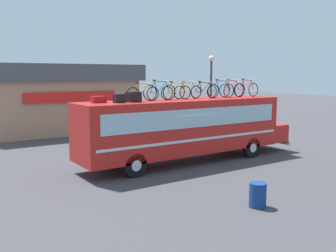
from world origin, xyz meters
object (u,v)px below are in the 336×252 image
at_px(rooftop_bicycle_3, 176,92).
at_px(rooftop_bicycle_5, 204,91).
at_px(luggage_bag_2, 119,98).
at_px(rooftop_bicycle_4, 188,91).
at_px(luggage_bag_1, 98,99).
at_px(trash_bin, 258,195).
at_px(luggage_bag_3, 133,97).
at_px(rooftop_bicycle_7, 232,90).
at_px(street_lamp, 211,85).
at_px(bus, 187,126).
at_px(rooftop_bicycle_6, 221,90).
at_px(rooftop_bicycle_2, 160,92).
at_px(rooftop_bicycle_1, 143,93).
at_px(rooftop_bicycle_8, 247,89).

height_order(rooftop_bicycle_3, rooftop_bicycle_5, rooftop_bicycle_3).
xyz_separation_m(rooftop_bicycle_3, rooftop_bicycle_5, (1.82, 0.12, -0.01)).
bearing_deg(luggage_bag_2, rooftop_bicycle_3, 4.07).
height_order(rooftop_bicycle_3, rooftop_bicycle_4, rooftop_bicycle_3).
distance_m(luggage_bag_1, trash_bin, 7.84).
distance_m(luggage_bag_3, trash_bin, 7.15).
xyz_separation_m(rooftop_bicycle_4, rooftop_bicycle_7, (2.80, -0.20, 0.03)).
distance_m(rooftop_bicycle_5, street_lamp, 6.15).
bearing_deg(rooftop_bicycle_3, rooftop_bicycle_7, 0.84).
xyz_separation_m(bus, street_lamp, (5.46, 4.65, 1.84)).
bearing_deg(street_lamp, rooftop_bicycle_6, -125.26).
xyz_separation_m(rooftop_bicycle_2, rooftop_bicycle_3, (0.90, -0.06, -0.03)).
bearing_deg(rooftop_bicycle_5, rooftop_bicycle_2, -178.64).
bearing_deg(rooftop_bicycle_3, trash_bin, -101.78).
height_order(rooftop_bicycle_1, rooftop_bicycle_8, rooftop_bicycle_8).
bearing_deg(luggage_bag_1, rooftop_bicycle_5, -1.05).
height_order(luggage_bag_2, trash_bin, luggage_bag_2).
distance_m(luggage_bag_1, rooftop_bicycle_5, 5.75).
xyz_separation_m(luggage_bag_2, rooftop_bicycle_3, (3.16, 0.23, 0.18)).
bearing_deg(luggage_bag_3, rooftop_bicycle_4, 7.67).
height_order(luggage_bag_3, trash_bin, luggage_bag_3).
xyz_separation_m(bus, rooftop_bicycle_7, (3.07, 0.15, 1.74)).
bearing_deg(rooftop_bicycle_2, rooftop_bicycle_8, -2.81).
xyz_separation_m(rooftop_bicycle_8, street_lamp, (1.55, 4.77, 0.09)).
height_order(luggage_bag_1, rooftop_bicycle_1, rooftop_bicycle_1).
height_order(luggage_bag_2, rooftop_bicycle_5, rooftop_bicycle_5).
bearing_deg(luggage_bag_3, rooftop_bicycle_7, 2.30).
distance_m(rooftop_bicycle_3, rooftop_bicycle_4, 0.92).
height_order(bus, rooftop_bicycle_3, rooftop_bicycle_3).
bearing_deg(rooftop_bicycle_6, trash_bin, -122.51).
distance_m(rooftop_bicycle_6, street_lamp, 5.76).
bearing_deg(rooftop_bicycle_4, rooftop_bicycle_7, -4.13).
distance_m(rooftop_bicycle_2, rooftop_bicycle_5, 2.72).
relative_size(rooftop_bicycle_2, rooftop_bicycle_5, 1.06).
height_order(rooftop_bicycle_4, street_lamp, street_lamp).
distance_m(rooftop_bicycle_4, rooftop_bicycle_8, 3.67).
distance_m(bus, rooftop_bicycle_3, 1.82).
bearing_deg(rooftop_bicycle_2, luggage_bag_3, -170.84).
xyz_separation_m(rooftop_bicycle_4, trash_bin, (-2.27, -6.88, -3.08)).
bearing_deg(luggage_bag_2, luggage_bag_3, 2.62).
relative_size(bus, rooftop_bicycle_6, 6.71).
bearing_deg(street_lamp, luggage_bag_2, -152.60).
bearing_deg(bus, rooftop_bicycle_5, 10.00).
xyz_separation_m(bus, rooftop_bicycle_6, (2.13, -0.05, 1.74)).
relative_size(rooftop_bicycle_3, rooftop_bicycle_5, 1.01).
bearing_deg(rooftop_bicycle_6, rooftop_bicycle_4, 167.97).
xyz_separation_m(rooftop_bicycle_5, trash_bin, (-3.20, -6.74, -3.08)).
distance_m(rooftop_bicycle_4, rooftop_bicycle_7, 2.80).
height_order(bus, rooftop_bicycle_5, rooftop_bicycle_5).
relative_size(rooftop_bicycle_1, trash_bin, 2.08).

